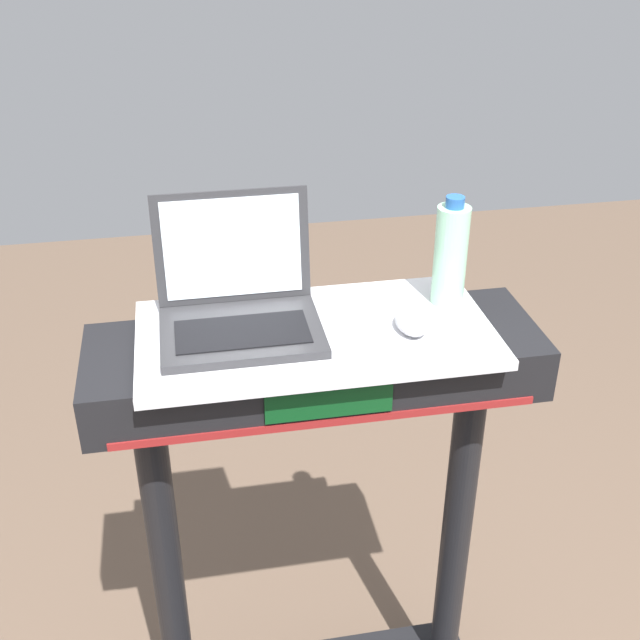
# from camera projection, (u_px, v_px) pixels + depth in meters

# --- Properties ---
(desk_board) EXTENTS (0.69, 0.36, 0.02)m
(desk_board) POSITION_uv_depth(u_px,v_px,m) (315.00, 334.00, 1.56)
(desk_board) COLOR silver
(desk_board) RESTS_ON treadmill_base
(laptop) EXTENTS (0.31, 0.27, 0.24)m
(laptop) POSITION_uv_depth(u_px,v_px,m) (239.00, 303.00, 1.55)
(laptop) COLOR #2D2D30
(laptop) RESTS_ON desk_board
(computer_mouse) EXTENTS (0.06, 0.10, 0.03)m
(computer_mouse) POSITION_uv_depth(u_px,v_px,m) (411.00, 322.00, 1.55)
(computer_mouse) COLOR #B2B2B7
(computer_mouse) RESTS_ON desk_board
(water_bottle) EXTENTS (0.07, 0.07, 0.23)m
(water_bottle) POSITION_uv_depth(u_px,v_px,m) (451.00, 254.00, 1.61)
(water_bottle) COLOR #9EDBB2
(water_bottle) RESTS_ON desk_board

